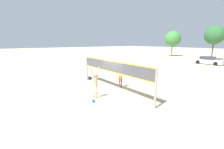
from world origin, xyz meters
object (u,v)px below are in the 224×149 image
object	(u,v)px
parked_car_near	(208,61)
tree_right_cluster	(215,35)
player_spiker	(95,82)
volleyball	(93,101)
volleyball_net	(112,70)
tree_left_cluster	(173,39)
gear_bag	(89,78)
player_blocker	(121,75)

from	to	relation	value
parked_car_near	tree_right_cluster	xyz separation A→B (m)	(-2.18, 7.46, 4.72)
player_spiker	volleyball	world-z (taller)	player_spiker
volleyball_net	tree_right_cluster	bearing A→B (deg)	96.86
player_spiker	volleyball	xyz separation A→B (m)	(0.54, -0.53, -1.07)
tree_left_cluster	volleyball	bearing A→B (deg)	-65.89
player_spiker	tree_left_cluster	xyz separation A→B (m)	(-14.69, 33.49, 3.58)
volleyball_net	gear_bag	size ratio (longest dim) A/B	15.98
parked_car_near	tree_right_cluster	bearing A→B (deg)	107.25
gear_bag	tree_left_cluster	size ratio (longest dim) A/B	0.08
parked_car_near	tree_left_cluster	size ratio (longest dim) A/B	0.68
volleyball_net	gear_bag	bearing A→B (deg)	174.79
parked_car_near	tree_right_cluster	size ratio (longest dim) A/B	0.63
volleyball	parked_car_near	size ratio (longest dim) A/B	0.05
tree_right_cluster	parked_car_near	bearing A→B (deg)	-73.72
player_blocker	gear_bag	xyz separation A→B (m)	(-4.39, -0.68, -1.05)
player_blocker	tree_right_cluster	distance (m)	29.74
volleyball	gear_bag	world-z (taller)	gear_bag
player_spiker	parked_car_near	world-z (taller)	player_spiker
parked_car_near	tree_right_cluster	distance (m)	9.10
volleyball	tree_left_cluster	size ratio (longest dim) A/B	0.03
volleyball	parked_car_near	xyz separation A→B (m)	(-2.67, 25.36, 0.51)
volleyball	tree_right_cluster	size ratio (longest dim) A/B	0.03
volleyball	tree_left_cluster	xyz separation A→B (m)	(-15.23, 34.02, 4.65)
volleyball	tree_right_cluster	distance (m)	33.58
volleyball	player_spiker	bearing A→B (deg)	135.27
volleyball	player_blocker	bearing A→B (deg)	111.50
volleyball_net	tree_left_cluster	xyz separation A→B (m)	(-14.03, 31.55, 3.02)
gear_bag	tree_right_cluster	xyz separation A→B (m)	(0.95, 29.92, 5.23)
gear_bag	tree_right_cluster	bearing A→B (deg)	88.18
gear_bag	parked_car_near	bearing A→B (deg)	82.07
player_spiker	gear_bag	size ratio (longest dim) A/B	4.16
player_blocker	player_spiker	bearing A→B (deg)	15.99
player_blocker	tree_right_cluster	bearing A→B (deg)	-173.30
player_spiker	tree_left_cluster	distance (m)	36.75
player_spiker	volleyball	size ratio (longest dim) A/B	9.60
parked_car_near	player_blocker	bearing A→B (deg)	-85.73
player_spiker	volleyball_net	bearing A→B (deg)	18.62
tree_right_cluster	player_spiker	bearing A→B (deg)	-82.40
volleyball	volleyball_net	bearing A→B (deg)	115.71
player_spiker	volleyball	distance (m)	1.31
gear_bag	tree_right_cluster	size ratio (longest dim) A/B	0.07
player_blocker	tree_right_cluster	world-z (taller)	tree_right_cluster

